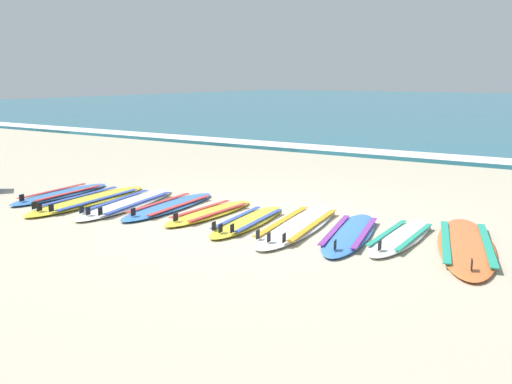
{
  "coord_description": "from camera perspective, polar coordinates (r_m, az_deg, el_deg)",
  "views": [
    {
      "loc": [
        4.15,
        -6.36,
        2.0
      ],
      "look_at": [
        -0.37,
        0.74,
        0.25
      ],
      "focal_mm": 38.88,
      "sensor_mm": 36.0,
      "label": 1
    }
  ],
  "objects": [
    {
      "name": "surfboard_9",
      "position": [
        7.09,
        20.78,
        -5.12
      ],
      "size": [
        1.29,
        2.67,
        0.18
      ],
      "color": "orange",
      "rests_on": "ground"
    },
    {
      "name": "surfboard_2",
      "position": [
        9.0,
        -13.08,
        -1.17
      ],
      "size": [
        1.0,
        2.48,
        0.18
      ],
      "color": "white",
      "rests_on": "ground"
    },
    {
      "name": "surfboard_0",
      "position": [
        10.06,
        -19.39,
        -0.18
      ],
      "size": [
        0.68,
        2.11,
        0.18
      ],
      "color": "#3875CC",
      "rests_on": "ground"
    },
    {
      "name": "wave_foam_strip",
      "position": [
        14.43,
        15.46,
        3.58
      ],
      "size": [
        80.0,
        1.06,
        0.11
      ],
      "primitive_type": "cube",
      "color": "white",
      "rests_on": "ground"
    },
    {
      "name": "surfboard_1",
      "position": [
        9.41,
        -16.84,
        -0.8
      ],
      "size": [
        0.87,
        2.61,
        0.18
      ],
      "color": "yellow",
      "rests_on": "ground"
    },
    {
      "name": "surfboard_7",
      "position": [
        7.21,
        9.6,
        -4.23
      ],
      "size": [
        0.95,
        2.2,
        0.18
      ],
      "color": "#3875CC",
      "rests_on": "ground"
    },
    {
      "name": "surfboard_8",
      "position": [
        7.18,
        14.65,
        -4.52
      ],
      "size": [
        0.48,
        1.92,
        0.18
      ],
      "color": "white",
      "rests_on": "ground"
    },
    {
      "name": "surfboard_5",
      "position": [
        7.7,
        -0.83,
        -3.02
      ],
      "size": [
        0.69,
        2.0,
        0.18
      ],
      "color": "yellow",
      "rests_on": "ground"
    },
    {
      "name": "surfboard_3",
      "position": [
        8.7,
        -8.87,
        -1.44
      ],
      "size": [
        0.71,
        2.21,
        0.18
      ],
      "color": "#3875CC",
      "rests_on": "ground"
    },
    {
      "name": "ground_plane",
      "position": [
        7.86,
        -0.64,
        -3.0
      ],
      "size": [
        80.0,
        80.0,
        0.0
      ],
      "primitive_type": "plane",
      "color": "#B7AD93"
    },
    {
      "name": "surfboard_4",
      "position": [
        8.21,
        -4.77,
        -2.14
      ],
      "size": [
        0.53,
        1.92,
        0.18
      ],
      "color": "yellow",
      "rests_on": "ground"
    },
    {
      "name": "surfboard_6",
      "position": [
        7.53,
        4.32,
        -3.41
      ],
      "size": [
        0.95,
        2.57,
        0.18
      ],
      "color": "white",
      "rests_on": "ground"
    }
  ]
}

